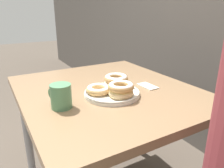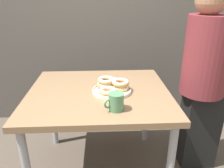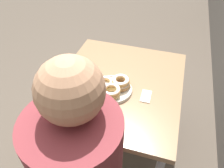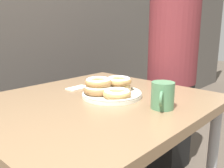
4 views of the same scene
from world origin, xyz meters
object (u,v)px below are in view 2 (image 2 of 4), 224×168
Objects in this scene: person_figure at (204,80)px; donut_plate at (112,86)px; napkin at (109,79)px; coffee_mug at (116,102)px; dining_table at (99,101)px.

donut_plate is at bearing -174.26° from person_figure.
person_figure is 0.73m from napkin.
person_figure is (0.70, 0.07, 0.01)m from donut_plate.
coffee_mug is 0.50m from napkin.
napkin is (0.08, 0.21, 0.08)m from dining_table.
donut_plate is 2.33× the size of coffee_mug.
coffee_mug is at bearing -87.63° from donut_plate.
person_figure is (0.79, 0.06, 0.12)m from dining_table.
coffee_mug is 0.77m from person_figure.
dining_table is 0.15m from donut_plate.
person_figure reaches higher than dining_table.
dining_table is 3.54× the size of donut_plate.
dining_table is at bearing 110.06° from coffee_mug.
coffee_mug reaches higher than donut_plate.
dining_table is 8.26× the size of coffee_mug.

